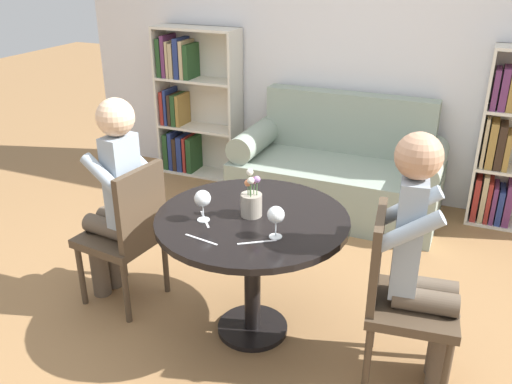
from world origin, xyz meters
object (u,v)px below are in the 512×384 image
chair_right (398,292)px  person_right (422,258)px  chair_left (129,230)px  wine_glass_right (276,216)px  couch (338,173)px  wine_glass_left (203,199)px  bookshelf_left (190,105)px  person_left (115,197)px  flower_vase (251,201)px

chair_right → person_right: 0.22m
chair_left → wine_glass_right: bearing=89.2°
chair_right → person_right: (0.08, 0.02, 0.20)m
couch → wine_glass_left: 1.97m
bookshelf_left → person_left: size_ratio=1.07×
person_right → flower_vase: size_ratio=4.88×
chair_right → wine_glass_left: 1.06m
couch → chair_right: (0.78, -1.79, 0.18)m
chair_right → wine_glass_right: bearing=93.6°
person_left → wine_glass_left: person_left is taller
wine_glass_right → flower_vase: flower_vase is taller
wine_glass_right → chair_right: bearing=11.1°
chair_right → person_right: bearing=-84.8°
chair_right → chair_left: bearing=82.0°
bookshelf_left → wine_glass_left: bearing=-58.8°
couch → person_right: person_right is taller
person_right → wine_glass_right: size_ratio=7.98×
wine_glass_right → flower_vase: (-0.20, 0.17, -0.03)m
bookshelf_left → person_right: bearing=-40.5°
wine_glass_right → person_right: bearing=11.3°
bookshelf_left → chair_right: bearing=-41.8°
person_left → flower_vase: person_left is taller
couch → wine_glass_left: (-0.21, -1.89, 0.53)m
couch → chair_left: bearing=-113.7°
wine_glass_left → person_left: bearing=169.0°
chair_right → wine_glass_left: chair_right is taller
bookshelf_left → person_right: (2.38, -2.03, 0.03)m
person_right → person_left: bearing=82.2°
wine_glass_left → chair_right: bearing=5.5°
chair_left → person_left: person_left is taller
wine_glass_right → chair_left: bearing=172.5°
person_left → person_right: (1.73, -0.01, 0.01)m
chair_left → bookshelf_left: bearing=-153.5°
chair_left → wine_glass_left: (0.57, -0.11, 0.35)m
chair_right → wine_glass_left: bearing=88.0°
chair_left → person_left: (-0.08, 0.02, 0.19)m
person_right → wine_glass_left: 1.10m
chair_right → flower_vase: flower_vase is taller
couch → person_right: 2.01m
bookshelf_left → flower_vase: 2.51m
couch → person_right: bearing=-64.0°
chair_left → person_left: size_ratio=0.70×
person_right → flower_vase: 0.88m
chair_right → flower_vase: 0.85m
person_left → wine_glass_right: size_ratio=7.89×
couch → flower_vase: bearing=-90.3°
wine_glass_left → person_right: bearing=6.1°
chair_right → flower_vase: size_ratio=3.39×
chair_left → flower_vase: (0.77, 0.04, 0.31)m
bookshelf_left → flower_vase: bookshelf_left is taller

